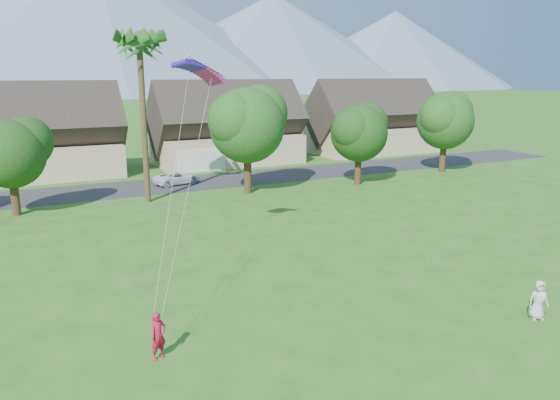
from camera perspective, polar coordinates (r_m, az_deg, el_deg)
ground at (r=18.76m, az=14.38°, el=-17.82°), size 500.00×500.00×0.00m
street at (r=48.18m, az=-12.77°, el=1.43°), size 90.00×7.00×0.01m
kite_flyer at (r=19.46m, az=-12.60°, el=-13.69°), size 0.73×0.63×1.69m
watcher at (r=24.09m, az=25.41°, el=-9.42°), size 0.92×0.79×1.60m
parked_car at (r=48.51m, az=-10.76°, el=2.28°), size 4.37×2.76×1.12m
mountain_ridge at (r=273.49m, az=-22.77°, el=16.28°), size 540.00×240.00×70.00m
houses_row at (r=56.44m, az=-14.67°, el=6.55°), size 72.75×8.19×8.86m
tree_row at (r=41.31m, az=-12.63°, el=6.40°), size 62.27×6.67×8.45m
fan_palm at (r=41.48m, az=-14.52°, el=15.90°), size 3.00×3.00×13.80m
parafoil_kite at (r=27.24m, az=-8.40°, el=13.41°), size 2.92×1.43×0.50m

